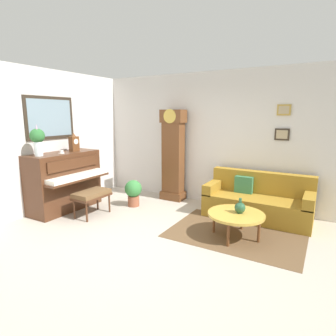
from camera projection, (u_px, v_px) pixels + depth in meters
name	position (u px, v px, depth m)	size (l,w,h in m)	color
ground_plane	(144.00, 244.00, 4.27)	(6.40, 6.00, 0.10)	#B2A899
wall_left	(31.00, 141.00, 5.28)	(0.13, 4.90, 2.80)	silver
wall_back	(206.00, 139.00, 6.02)	(5.30, 0.13, 2.80)	silver
area_rug	(236.00, 233.00, 4.54)	(2.10, 1.50, 0.01)	brown
piano	(65.00, 181.00, 5.60)	(0.87, 1.44, 1.17)	#4C2B19
piano_bench	(92.00, 195.00, 5.28)	(0.42, 0.70, 0.48)	#4C2B19
grandfather_clock	(173.00, 158.00, 6.20)	(0.52, 0.34, 2.03)	brown
couch	(258.00, 201.00, 5.19)	(1.90, 0.80, 0.84)	olive
coffee_table	(236.00, 215.00, 4.33)	(0.88, 0.88, 0.40)	gold
mantel_clock	(74.00, 143.00, 5.71)	(0.13, 0.18, 0.38)	brown
flower_vase	(38.00, 139.00, 4.98)	(0.26, 0.26, 0.58)	silver
teacup	(62.00, 152.00, 5.39)	(0.12, 0.12, 0.06)	white
green_jug	(240.00, 208.00, 4.31)	(0.17, 0.17, 0.24)	#234C33
potted_plant	(133.00, 191.00, 5.84)	(0.36, 0.36, 0.56)	#935138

